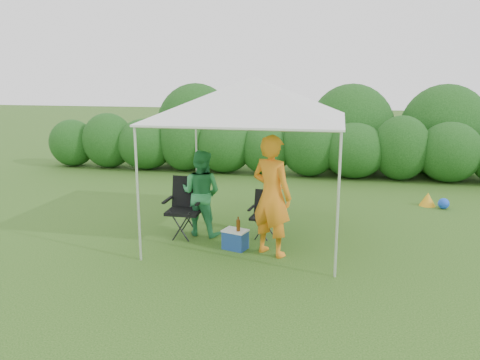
% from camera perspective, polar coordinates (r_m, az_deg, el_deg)
% --- Properties ---
extents(ground, '(70.00, 70.00, 0.00)m').
position_cam_1_polar(ground, '(8.09, 0.81, -7.95)').
color(ground, '#3A631F').
extents(hedge, '(15.42, 1.53, 1.80)m').
position_cam_1_polar(hedge, '(13.66, 5.96, 3.99)').
color(hedge, '#1F5219').
rests_on(hedge, ground).
extents(canopy, '(3.10, 3.10, 2.83)m').
position_cam_1_polar(canopy, '(8.08, 1.58, 9.91)').
color(canopy, silver).
rests_on(canopy, ground).
extents(chair_right, '(0.55, 0.50, 0.82)m').
position_cam_1_polar(chair_right, '(8.44, 3.09, -3.76)').
color(chair_right, black).
rests_on(chair_right, ground).
extents(chair_left, '(0.67, 0.60, 1.06)m').
position_cam_1_polar(chair_left, '(8.49, -6.63, -2.79)').
color(chair_left, black).
rests_on(chair_left, ground).
extents(man, '(0.85, 0.75, 1.95)m').
position_cam_1_polar(man, '(7.44, 3.88, -1.93)').
color(man, orange).
rests_on(man, ground).
extents(woman, '(0.84, 0.71, 1.56)m').
position_cam_1_polar(woman, '(8.45, -4.76, -1.58)').
color(woman, '#2D8A4C').
rests_on(woman, ground).
extents(cooler, '(0.46, 0.39, 0.33)m').
position_cam_1_polar(cooler, '(7.87, -0.58, -7.24)').
color(cooler, navy).
rests_on(cooler, ground).
extents(bottle, '(0.07, 0.07, 0.24)m').
position_cam_1_polar(bottle, '(7.73, -0.22, -5.37)').
color(bottle, '#592D0C').
rests_on(bottle, cooler).
extents(lawn_toy, '(0.60, 0.50, 0.30)m').
position_cam_1_polar(lawn_toy, '(11.22, 22.34, -2.31)').
color(lawn_toy, orange).
rests_on(lawn_toy, ground).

